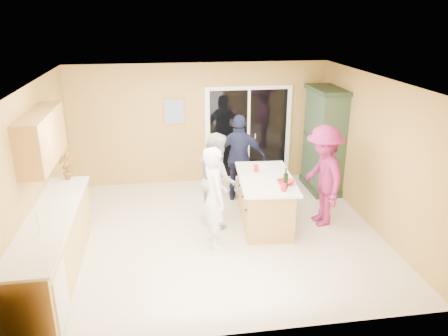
{
  "coord_description": "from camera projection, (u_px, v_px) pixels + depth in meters",
  "views": [
    {
      "loc": [
        -0.88,
        -6.62,
        3.63
      ],
      "look_at": [
        0.15,
        0.1,
        1.15
      ],
      "focal_mm": 35.0,
      "sensor_mm": 36.0,
      "label": 1
    }
  ],
  "objects": [
    {
      "name": "sliding_door",
      "position": [
        248.0,
        134.0,
        9.6
      ],
      "size": [
        1.9,
        0.07,
        2.1
      ],
      "color": "white",
      "rests_on": "floor"
    },
    {
      "name": "upper_cabinets",
      "position": [
        42.0,
        138.0,
        6.33
      ],
      "size": [
        0.35,
        1.6,
        0.75
      ],
      "primitive_type": "cube",
      "color": "tan",
      "rests_on": "wall_left"
    },
    {
      "name": "ceiling",
      "position": [
        215.0,
        81.0,
        6.63
      ],
      "size": [
        5.5,
        5.0,
        0.1
      ],
      "primitive_type": "cube",
      "color": "silver",
      "rests_on": "wall_back"
    },
    {
      "name": "woman_navy",
      "position": [
        240.0,
        158.0,
        8.6
      ],
      "size": [
        1.08,
        0.62,
        1.74
      ],
      "primitive_type": "imported",
      "rotation": [
        0.0,
        0.0,
        2.94
      ],
      "color": "#1B213C",
      "rests_on": "floor"
    },
    {
      "name": "tumbler_near",
      "position": [
        284.0,
        187.0,
        6.97
      ],
      "size": [
        0.11,
        0.11,
        0.13
      ],
      "primitive_type": "cylinder",
      "rotation": [
        0.0,
        0.0,
        -0.28
      ],
      "color": "red",
      "rests_on": "kitchen_island"
    },
    {
      "name": "floor",
      "position": [
        216.0,
        233.0,
        7.52
      ],
      "size": [
        5.5,
        5.5,
        0.0
      ],
      "primitive_type": "plane",
      "color": "#EFE9CF",
      "rests_on": "ground"
    },
    {
      "name": "tulip_vase",
      "position": [
        66.0,
        167.0,
        7.26
      ],
      "size": [
        0.27,
        0.21,
        0.44
      ],
      "primitive_type": "imported",
      "rotation": [
        0.0,
        0.0,
        -0.27
      ],
      "color": "red",
      "rests_on": "left_cabinet_run"
    },
    {
      "name": "woman_grey",
      "position": [
        217.0,
        178.0,
        7.68
      ],
      "size": [
        0.69,
        0.85,
        1.65
      ],
      "primitive_type": "imported",
      "rotation": [
        0.0,
        0.0,
        1.65
      ],
      "color": "#AAAAAD",
      "rests_on": "floor"
    },
    {
      "name": "wine_bottle",
      "position": [
        285.0,
        181.0,
        7.04
      ],
      "size": [
        0.08,
        0.08,
        0.35
      ],
      "rotation": [
        0.0,
        0.0,
        0.41
      ],
      "color": "black",
      "rests_on": "kitchen_island"
    },
    {
      "name": "wall_left",
      "position": [
        38.0,
        171.0,
        6.69
      ],
      "size": [
        0.1,
        5.0,
        2.6
      ],
      "primitive_type": "cube",
      "color": "tan",
      "rests_on": "ground"
    },
    {
      "name": "tumbler_far",
      "position": [
        256.0,
        168.0,
        7.8
      ],
      "size": [
        0.1,
        0.1,
        0.13
      ],
      "primitive_type": "cylinder",
      "rotation": [
        0.0,
        0.0,
        -0.11
      ],
      "color": "red",
      "rests_on": "kitchen_island"
    },
    {
      "name": "wall_back",
      "position": [
        200.0,
        124.0,
        9.4
      ],
      "size": [
        5.5,
        0.1,
        2.6
      ],
      "primitive_type": "cube",
      "color": "tan",
      "rests_on": "ground"
    },
    {
      "name": "kitchen_island",
      "position": [
        265.0,
        202.0,
        7.72
      ],
      "size": [
        1.06,
        1.77,
        0.89
      ],
      "rotation": [
        0.0,
        0.0,
        -0.09
      ],
      "color": "tan",
      "rests_on": "floor"
    },
    {
      "name": "white_plate",
      "position": [
        263.0,
        165.0,
        8.11
      ],
      "size": [
        0.23,
        0.23,
        0.02
      ],
      "primitive_type": "cylinder",
      "rotation": [
        0.0,
        0.0,
        0.02
      ],
      "color": "white",
      "rests_on": "kitchen_island"
    },
    {
      "name": "wall_right",
      "position": [
        375.0,
        154.0,
        7.46
      ],
      "size": [
        0.1,
        5.0,
        2.6
      ],
      "primitive_type": "cube",
      "color": "tan",
      "rests_on": "ground"
    },
    {
      "name": "left_cabinet_run",
      "position": [
        51.0,
        252.0,
        6.04
      ],
      "size": [
        0.65,
        3.05,
        1.24
      ],
      "color": "tan",
      "rests_on": "floor"
    },
    {
      "name": "woman_white",
      "position": [
        215.0,
        197.0,
        6.9
      ],
      "size": [
        0.48,
        0.66,
        1.67
      ],
      "primitive_type": "imported",
      "rotation": [
        0.0,
        0.0,
        1.72
      ],
      "color": "white",
      "rests_on": "floor"
    },
    {
      "name": "woman_magenta",
      "position": [
        323.0,
        176.0,
        7.59
      ],
      "size": [
        0.72,
        1.19,
        1.8
      ],
      "primitive_type": "imported",
      "rotation": [
        0.0,
        0.0,
        -1.53
      ],
      "color": "maroon",
      "rests_on": "floor"
    },
    {
      "name": "serving_bowl",
      "position": [
        285.0,
        182.0,
        7.26
      ],
      "size": [
        0.33,
        0.33,
        0.06
      ],
      "primitive_type": "imported",
      "rotation": [
        0.0,
        0.0,
        0.29
      ],
      "color": "red",
      "rests_on": "kitchen_island"
    },
    {
      "name": "framed_picture",
      "position": [
        174.0,
        112.0,
        9.19
      ],
      "size": [
        0.46,
        0.04,
        0.56
      ],
      "color": "#A17950",
      "rests_on": "wall_back"
    },
    {
      "name": "green_hutch",
      "position": [
        324.0,
        141.0,
        9.04
      ],
      "size": [
        0.62,
        1.18,
        2.16
      ],
      "color": "#1E311F",
      "rests_on": "floor"
    },
    {
      "name": "wall_front",
      "position": [
        246.0,
        237.0,
        4.75
      ],
      "size": [
        5.5,
        0.1,
        2.6
      ],
      "primitive_type": "cube",
      "color": "tan",
      "rests_on": "ground"
    }
  ]
}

